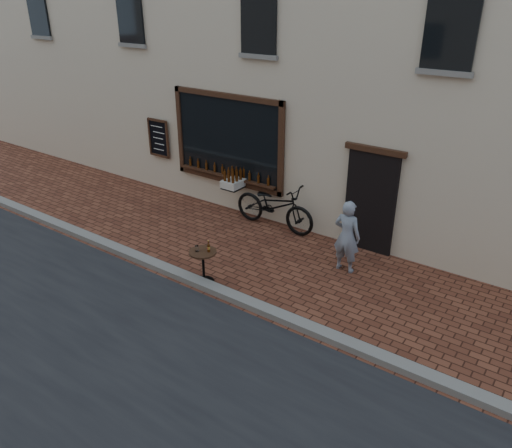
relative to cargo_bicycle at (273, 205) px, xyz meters
The scene contains 5 objects.
ground 3.27m from the cargo_bicycle, 83.08° to the right, with size 90.00×90.00×0.00m, color #4E2619.
kerb 3.07m from the cargo_bicycle, 82.62° to the right, with size 90.00×0.25×0.12m, color slate.
cargo_bicycle is the anchor object (origin of this frame).
bistro_table 2.87m from the cargo_bicycle, 84.09° to the right, with size 0.53×0.53×0.91m.
pedestrian 2.46m from the cargo_bicycle, 19.81° to the right, with size 0.55×0.36×1.52m, color gray.
Camera 1 is at (5.56, -5.84, 5.20)m, focal length 35.00 mm.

